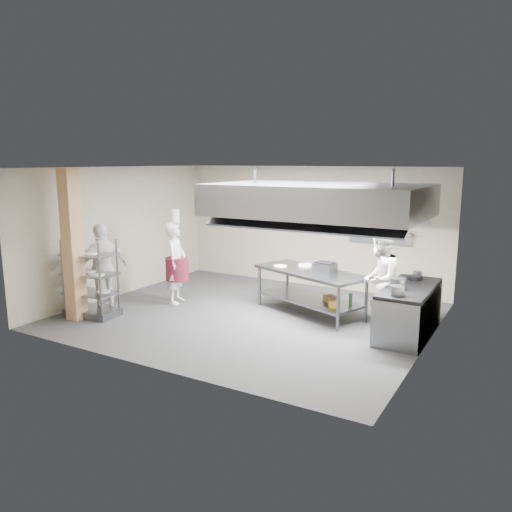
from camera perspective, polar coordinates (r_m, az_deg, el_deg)
The scene contains 23 objects.
floor at distance 10.32m, azimuth -0.77°, elevation -6.82°, with size 7.00×7.00×0.00m, color #272729.
ceiling at distance 9.84m, azimuth -0.81°, elevation 10.07°, with size 7.00×7.00×0.00m, color silver.
wall_back at distance 12.61m, azimuth 6.19°, elevation 3.35°, with size 7.00×7.00×0.00m, color gray.
wall_left at distance 12.12m, azimuth -15.19°, elevation 2.72°, with size 6.00×6.00×0.00m, color gray.
wall_right at distance 8.75m, azimuth 19.35°, elevation -0.54°, with size 6.00×6.00×0.00m, color gray.
column at distance 10.41m, azimuth -20.22°, elevation 1.15°, with size 0.30×0.30×3.00m, color tan.
exhaust_hood at distance 9.63m, azimuth 7.14°, elevation 6.40°, with size 4.00×2.50×0.60m, color gray.
hood_strip_a at distance 10.04m, azimuth 2.34°, elevation 4.82°, with size 1.60×0.12×0.04m, color white.
hood_strip_b at distance 9.35m, azimuth 12.19°, elevation 4.14°, with size 1.60×0.12×0.04m, color white.
wall_shelf at distance 11.86m, azimuth 13.86°, elevation 2.62°, with size 1.50×0.28×0.04m, color gray.
island at distance 10.43m, azimuth 6.19°, elevation -4.10°, with size 2.40×1.00×0.91m, color gray, non-canonical shape.
island_worktop at distance 10.33m, azimuth 6.24°, elevation -1.82°, with size 2.40×1.00×0.06m, color gray.
island_undershelf at distance 10.47m, azimuth 6.17°, elevation -4.92°, with size 2.21×0.90×0.04m, color slate.
pass_rack at distance 10.67m, azimuth -18.37°, elevation -2.39°, with size 1.06×0.62×1.59m, color slate, non-canonical shape.
cooking_range at distance 9.56m, azimuth 17.02°, elevation -6.14°, with size 0.80×2.00×0.84m, color gray.
range_top at distance 9.44m, azimuth 17.17°, elevation -3.52°, with size 0.78×1.96×0.06m, color black.
chef_head at distance 11.17m, azimuth -9.14°, elevation -0.79°, with size 0.66×0.43×1.81m, color silver.
chef_line at distance 9.59m, azimuth 13.93°, elevation -2.68°, with size 0.92×0.71×1.89m, color silver.
chef_plating at distance 10.89m, azimuth -17.07°, elevation -1.30°, with size 1.09×0.45×1.86m, color white.
griddle at distance 10.13m, azimuth 7.91°, elevation -1.37°, with size 0.40×0.31×0.20m, color slate.
wicker_basket at distance 10.22m, azimuth 8.54°, elevation -4.88°, with size 0.29×0.20×0.13m, color olive.
stockpot at distance 9.21m, azimuth 15.88°, elevation -3.01°, with size 0.28×0.28×0.19m, color gray.
plate_stack at distance 10.73m, azimuth -18.28°, elevation -3.85°, with size 0.28×0.28×0.05m, color white.
Camera 1 is at (5.02, -8.46, 3.14)m, focal length 35.00 mm.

